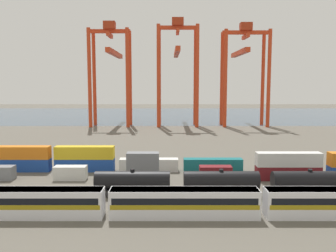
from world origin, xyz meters
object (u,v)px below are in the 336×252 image
shipping_container_5 (290,173)px  gantry_crane_west (113,63)px  freight_tank_row (267,183)px  gantry_crane_central (179,61)px  passenger_train (186,202)px  gantry_crane_east (245,63)px  shipping_container_13 (87,165)px  shipping_container_0 (0,173)px

shipping_container_5 → gantry_crane_west: size_ratio=0.28×
freight_tank_row → gantry_crane_central: (-11.72, 101.64, 25.38)m
passenger_train → gantry_crane_east: 116.87m
shipping_container_5 → shipping_container_13: same height
gantry_crane_central → gantry_crane_east: 28.33m
gantry_crane_west → gantry_crane_central: size_ratio=0.97×
shipping_container_13 → gantry_crane_east: (49.52, 83.93, 25.15)m
freight_tank_row → shipping_container_5: bearing=55.1°
shipping_container_0 → shipping_container_13: size_ratio=0.50×
passenger_train → gantry_crane_central: size_ratio=1.38×
gantry_crane_central → gantry_crane_east: bearing=-2.0°
shipping_container_0 → gantry_crane_west: bearing=85.1°
gantry_crane_west → gantry_crane_east: gantry_crane_west is taller
shipping_container_13 → gantry_crane_central: bearing=76.0°
shipping_container_0 → gantry_crane_east: size_ratio=0.14×
shipping_container_0 → gantry_crane_east: bearing=54.6°
freight_tank_row → gantry_crane_east: 104.89m
shipping_container_0 → passenger_train: bearing=-29.6°
shipping_container_13 → gantry_crane_east: 100.64m
freight_tank_row → gantry_crane_central: 105.42m
shipping_container_5 → freight_tank_row: bearing=-124.9°
shipping_container_0 → gantry_crane_east: 114.11m
gantry_crane_west → passenger_train: bearing=-76.6°
freight_tank_row → gantry_crane_east: (16.57, 100.67, 24.39)m
shipping_container_5 → gantry_crane_west: gantry_crane_west is taller
gantry_crane_central → shipping_container_5: bearing=-78.5°
shipping_container_0 → gantry_crane_central: bearing=68.5°
freight_tank_row → gantry_crane_east: bearing=80.7°
freight_tank_row → shipping_container_5: 12.08m
shipping_container_5 → gantry_crane_east: 94.70m
freight_tank_row → shipping_container_13: 36.97m
gantry_crane_central → gantry_crane_east: gantry_crane_central is taller
shipping_container_5 → shipping_container_13: bearing=170.2°
shipping_container_5 → gantry_crane_central: gantry_crane_central is taller
shipping_container_0 → shipping_container_13: 16.38m
gantry_crane_west → gantry_crane_east: bearing=-1.0°
shipping_container_0 → shipping_container_5: size_ratio=0.50×
shipping_container_0 → gantry_crane_central: gantry_crane_central is taller
passenger_train → freight_tank_row: bearing=35.4°
shipping_container_5 → shipping_container_0: bearing=180.0°
gantry_crane_west → gantry_crane_central: 28.30m
freight_tank_row → shipping_container_13: (-32.95, 16.74, -0.77)m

